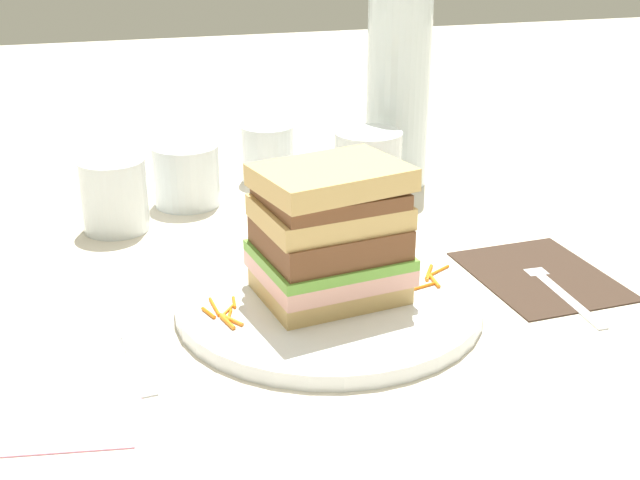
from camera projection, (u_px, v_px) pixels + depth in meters
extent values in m
plane|color=beige|center=(340.00, 312.00, 0.74)|extent=(3.00, 3.00, 0.00)
cylinder|color=white|center=(329.00, 301.00, 0.75)|extent=(0.27, 0.27, 0.01)
cube|color=tan|center=(329.00, 285.00, 0.74)|extent=(0.13, 0.11, 0.02)
cube|color=#E0A393|center=(329.00, 267.00, 0.73)|extent=(0.14, 0.12, 0.01)
cube|color=#6BA83D|center=(329.00, 255.00, 0.73)|extent=(0.14, 0.12, 0.01)
cube|color=brown|center=(329.00, 236.00, 0.72)|extent=(0.13, 0.11, 0.03)
cube|color=tan|center=(329.00, 212.00, 0.71)|extent=(0.13, 0.11, 0.02)
cube|color=brown|center=(329.00, 194.00, 0.71)|extent=(0.12, 0.11, 0.01)
cube|color=tan|center=(331.00, 177.00, 0.70)|extent=(0.14, 0.12, 0.02)
cylinder|color=orange|center=(227.00, 310.00, 0.72)|extent=(0.02, 0.02, 0.00)
cylinder|color=orange|center=(208.00, 311.00, 0.71)|extent=(0.01, 0.02, 0.00)
cylinder|color=orange|center=(215.00, 307.00, 0.72)|extent=(0.01, 0.03, 0.00)
cylinder|color=orange|center=(229.00, 316.00, 0.70)|extent=(0.01, 0.02, 0.00)
cylinder|color=orange|center=(231.00, 319.00, 0.70)|extent=(0.02, 0.03, 0.00)
cylinder|color=orange|center=(234.00, 302.00, 0.73)|extent=(0.00, 0.02, 0.00)
cylinder|color=orange|center=(227.00, 322.00, 0.69)|extent=(0.01, 0.02, 0.00)
cylinder|color=orange|center=(409.00, 281.00, 0.76)|extent=(0.02, 0.02, 0.00)
cylinder|color=orange|center=(429.00, 275.00, 0.78)|extent=(0.01, 0.02, 0.00)
cylinder|color=orange|center=(429.00, 272.00, 0.78)|extent=(0.02, 0.03, 0.00)
cylinder|color=orange|center=(424.00, 285.00, 0.76)|extent=(0.03, 0.01, 0.00)
cylinder|color=orange|center=(435.00, 281.00, 0.77)|extent=(0.00, 0.02, 0.00)
cylinder|color=orange|center=(403.00, 277.00, 0.77)|extent=(0.02, 0.00, 0.00)
cylinder|color=orange|center=(399.00, 270.00, 0.79)|extent=(0.03, 0.02, 0.00)
cylinder|color=orange|center=(439.00, 271.00, 0.79)|extent=(0.03, 0.02, 0.00)
cylinder|color=orange|center=(399.00, 282.00, 0.76)|extent=(0.02, 0.01, 0.00)
cube|color=#38281E|center=(540.00, 275.00, 0.81)|extent=(0.13, 0.16, 0.00)
cube|color=silver|center=(570.00, 297.00, 0.76)|extent=(0.01, 0.11, 0.00)
cube|color=silver|center=(537.00, 269.00, 0.82)|extent=(0.02, 0.02, 0.00)
cylinder|color=silver|center=(531.00, 257.00, 0.84)|extent=(0.00, 0.04, 0.00)
cylinder|color=silver|center=(526.00, 257.00, 0.84)|extent=(0.00, 0.04, 0.00)
cylinder|color=silver|center=(521.00, 258.00, 0.84)|extent=(0.00, 0.04, 0.00)
cylinder|color=silver|center=(515.00, 258.00, 0.84)|extent=(0.00, 0.04, 0.00)
cube|color=silver|center=(139.00, 364.00, 0.66)|extent=(0.02, 0.10, 0.00)
cube|color=silver|center=(122.00, 308.00, 0.75)|extent=(0.02, 0.11, 0.00)
cylinder|color=white|center=(367.00, 172.00, 0.95)|extent=(0.08, 0.08, 0.09)
cylinder|color=orange|center=(367.00, 180.00, 0.96)|extent=(0.07, 0.07, 0.08)
cylinder|color=silver|center=(398.00, 84.00, 1.02)|extent=(0.08, 0.08, 0.25)
cylinder|color=silver|center=(187.00, 175.00, 0.98)|extent=(0.08, 0.08, 0.07)
cylinder|color=silver|center=(114.00, 195.00, 0.91)|extent=(0.07, 0.07, 0.08)
cylinder|color=silver|center=(268.00, 153.00, 1.06)|extent=(0.07, 0.07, 0.07)
cube|color=pink|center=(76.00, 411.00, 0.60)|extent=(0.10, 0.11, 0.00)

